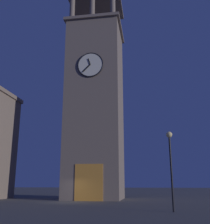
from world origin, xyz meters
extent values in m
plane|color=#56544F|center=(0.00, 0.00, 0.00)|extent=(200.00, 200.00, 0.00)
cube|color=#75665B|center=(-1.57, -5.46, 11.35)|extent=(6.74, 6.94, 22.69)
cube|color=#75665B|center=(-1.57, -5.46, 22.89)|extent=(7.34, 7.54, 0.40)
cylinder|color=#75665B|center=(-4.35, -2.59, 25.00)|extent=(0.70, 0.70, 3.81)
cylinder|color=#75665B|center=(-1.57, -2.59, 25.00)|extent=(0.70, 0.70, 3.81)
cylinder|color=#75665B|center=(1.20, -2.59, 25.00)|extent=(0.70, 0.70, 3.81)
cylinder|color=#75665B|center=(-4.35, -8.33, 25.00)|extent=(0.70, 0.70, 3.81)
cylinder|color=#75665B|center=(-1.57, -8.33, 25.00)|extent=(0.70, 0.70, 3.81)
cylinder|color=#75665B|center=(1.20, -8.33, 25.00)|extent=(0.70, 0.70, 3.81)
cube|color=#75665B|center=(-1.57, -5.46, 27.11)|extent=(7.34, 7.54, 0.40)
cylinder|color=silver|center=(-1.57, -1.93, 16.09)|extent=(3.12, 0.12, 3.12)
torus|color=black|center=(-1.57, -1.91, 16.09)|extent=(3.28, 0.16, 3.28)
cube|color=black|center=(-1.44, -1.83, 16.50)|extent=(0.39, 0.06, 0.85)
cube|color=black|center=(-1.10, -1.83, 15.63)|extent=(1.04, 0.06, 1.01)
cube|color=orange|center=(-1.57, -2.04, 2.00)|extent=(3.20, 0.24, 4.00)
cylinder|color=black|center=(-9.78, 8.59, 2.54)|extent=(0.14, 0.14, 5.07)
sphere|color=#F9DB8C|center=(-9.78, 8.59, 5.29)|extent=(0.44, 0.44, 0.44)
camera|label=1|loc=(-8.24, 28.58, 1.88)|focal=43.78mm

